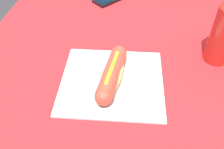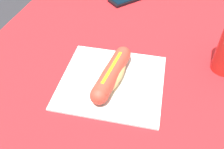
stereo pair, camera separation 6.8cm
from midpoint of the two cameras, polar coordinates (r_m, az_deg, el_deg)
The scene contains 3 objects.
dining_table at distance 0.83m, azimuth -3.06°, elevation -6.08°, with size 1.17×0.87×0.74m.
paper_wrapper at distance 0.70m, azimuth -2.78°, elevation -1.73°, with size 0.26×0.28×0.01m, color silver.
hot_dog at distance 0.68m, azimuth -2.87°, elevation 0.01°, with size 0.22×0.07×0.05m.
Camera 1 is at (0.52, 0.08, 1.24)m, focal length 40.14 mm.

